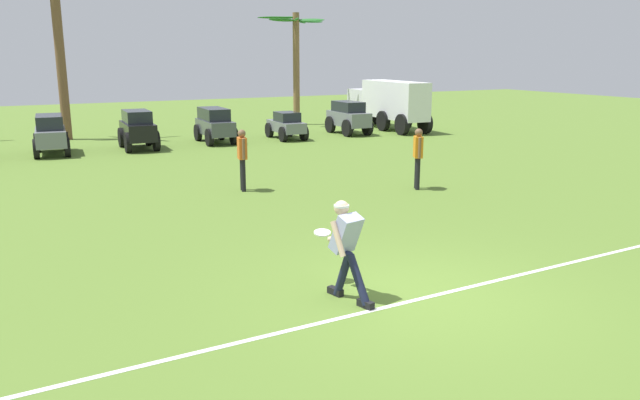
{
  "coord_description": "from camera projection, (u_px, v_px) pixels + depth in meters",
  "views": [
    {
      "loc": [
        -5.21,
        -6.82,
        3.39
      ],
      "look_at": [
        -0.31,
        2.59,
        0.9
      ],
      "focal_mm": 35.0,
      "sensor_mm": 36.0,
      "label": 1
    }
  ],
  "objects": [
    {
      "name": "palm_tree_right_of_centre",
      "position": [
        296.0,
        55.0,
        29.96
      ],
      "size": [
        3.31,
        3.38,
        5.31
      ],
      "color": "brown",
      "rests_on": "ground_plane"
    },
    {
      "name": "palm_tree_left_of_centre",
      "position": [
        59.0,
        46.0,
        24.5
      ],
      "size": [
        3.52,
        3.04,
        6.4
      ],
      "color": "brown",
      "rests_on": "ground_plane"
    },
    {
      "name": "field_line_paint",
      "position": [
        427.0,
        297.0,
        8.9
      ],
      "size": [
        21.15,
        0.91,
        0.01
      ],
      "primitive_type": "cube",
      "rotation": [
        0.0,
        0.0,
        0.04
      ],
      "color": "white",
      "rests_on": "ground_plane"
    },
    {
      "name": "frisbee_thrower",
      "position": [
        346.0,
        245.0,
        8.66
      ],
      "size": [
        0.47,
        1.13,
        1.42
      ],
      "color": "#191E38",
      "rests_on": "ground_plane"
    },
    {
      "name": "frisbee_in_flight",
      "position": [
        322.0,
        233.0,
        9.35
      ],
      "size": [
        0.32,
        0.32,
        0.07
      ],
      "color": "white"
    },
    {
      "name": "ground_plane",
      "position": [
        422.0,
        295.0,
        9.01
      ],
      "size": [
        80.0,
        80.0,
        0.0
      ],
      "primitive_type": "plane",
      "color": "#58792C"
    },
    {
      "name": "teammate_near_sideline",
      "position": [
        242.0,
        154.0,
        15.63
      ],
      "size": [
        0.26,
        0.5,
        1.56
      ],
      "color": "black",
      "rests_on": "ground_plane"
    },
    {
      "name": "parked_car_slot_g",
      "position": [
        348.0,
        117.0,
        26.94
      ],
      "size": [
        1.2,
        2.37,
        1.4
      ],
      "color": "slate",
      "rests_on": "ground_plane"
    },
    {
      "name": "parked_car_slot_f",
      "position": [
        286.0,
        125.0,
        25.38
      ],
      "size": [
        1.16,
        2.23,
        1.1
      ],
      "color": "slate",
      "rests_on": "ground_plane"
    },
    {
      "name": "parked_car_slot_c",
      "position": [
        51.0,
        133.0,
        21.48
      ],
      "size": [
        1.31,
        2.47,
        1.34
      ],
      "color": "slate",
      "rests_on": "ground_plane"
    },
    {
      "name": "parked_car_slot_d",
      "position": [
        138.0,
        129.0,
        22.66
      ],
      "size": [
        1.25,
        2.39,
        1.4
      ],
      "color": "black",
      "rests_on": "ground_plane"
    },
    {
      "name": "parked_car_slot_e",
      "position": [
        215.0,
        124.0,
        24.31
      ],
      "size": [
        1.22,
        2.43,
        1.34
      ],
      "color": "#474C51",
      "rests_on": "ground_plane"
    },
    {
      "name": "teammate_midfield",
      "position": [
        418.0,
        153.0,
        15.84
      ],
      "size": [
        0.33,
        0.47,
        1.56
      ],
      "color": "black",
      "rests_on": "ground_plane"
    },
    {
      "name": "box_truck",
      "position": [
        388.0,
        102.0,
        28.65
      ],
      "size": [
        1.73,
        5.97,
        2.2
      ],
      "color": "silver",
      "rests_on": "ground_plane"
    }
  ]
}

